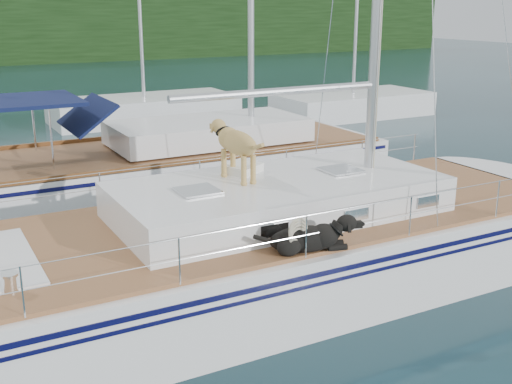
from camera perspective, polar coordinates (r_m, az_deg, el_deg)
ground at (r=10.45m, az=-1.91°, el=-9.09°), size 120.00×120.00×0.00m
main_sailboat at (r=10.22m, az=-1.48°, el=-5.56°), size 12.00×3.86×14.01m
neighbor_sailboat at (r=15.87m, az=-7.75°, el=2.13°), size 11.00×3.50×13.30m
bg_boat_center at (r=26.11m, az=-9.88°, el=7.24°), size 7.20×3.00×11.65m
bg_boat_east at (r=27.18m, az=8.58°, el=7.67°), size 6.40×3.00×11.65m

